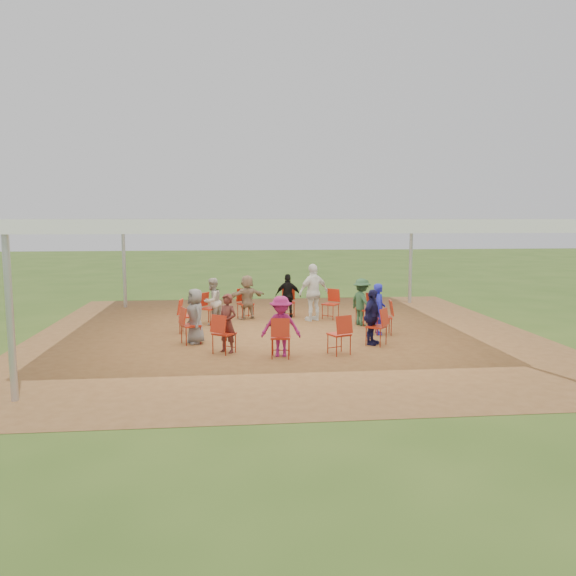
{
  "coord_description": "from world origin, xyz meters",
  "views": [
    {
      "loc": [
        -1.42,
        -14.43,
        3.0
      ],
      "look_at": [
        0.11,
        0.3,
        1.18
      ],
      "focal_mm": 35.0,
      "sensor_mm": 36.0,
      "label": 1
    }
  ],
  "objects": [
    {
      "name": "standing_person",
      "position": [
        1.02,
        1.8,
        0.85
      ],
      "size": [
        1.11,
        0.88,
        1.69
      ],
      "primitive_type": "imported",
      "rotation": [
        0.0,
        0.0,
        3.59
      ],
      "color": "white",
      "rests_on": "ground"
    },
    {
      "name": "person_seated_8",
      "position": [
        1.94,
        -1.5,
        0.67
      ],
      "size": [
        0.8,
        0.86,
        1.33
      ],
      "primitive_type": "imported",
      "rotation": [
        0.0,
        0.0,
        0.91
      ],
      "color": "#191847",
      "rests_on": "ground"
    },
    {
      "name": "person_seated_0",
      "position": [
        2.43,
        -0.33,
        0.67
      ],
      "size": [
        0.38,
        0.53,
        1.33
      ],
      "primitive_type": "imported",
      "rotation": [
        0.0,
        0.0,
        1.44
      ],
      "color": "#1D21B0",
      "rests_on": "ground"
    },
    {
      "name": "chair_4",
      "position": [
        -0.97,
        2.38,
        0.45
      ],
      "size": [
        0.56,
        0.57,
        0.9
      ],
      "primitive_type": null,
      "rotation": [
        0.0,
        0.0,
        -2.75
      ],
      "color": "#B72813",
      "rests_on": "ground"
    },
    {
      "name": "person_seated_1",
      "position": [
        2.27,
        0.93,
        0.67
      ],
      "size": [
        0.72,
        0.96,
        1.33
      ],
      "primitive_type": "imported",
      "rotation": [
        0.0,
        0.0,
        1.96
      ],
      "color": "#294F31",
      "rests_on": "ground"
    },
    {
      "name": "person_seated_3",
      "position": [
        -0.93,
        2.27,
        0.67
      ],
      "size": [
        1.32,
        0.9,
        1.33
      ],
      "primitive_type": "imported",
      "rotation": [
        0.0,
        0.0,
        -2.75
      ],
      "color": "tan",
      "rests_on": "ground"
    },
    {
      "name": "chair_2",
      "position": [
        1.57,
        2.03,
        0.45
      ],
      "size": [
        0.6,
        0.61,
        0.9
      ],
      "primitive_type": null,
      "rotation": [
        0.0,
        0.0,
        2.48
      ],
      "color": "#B72813",
      "rests_on": "ground"
    },
    {
      "name": "laptop",
      "position": [
        2.26,
        -0.31,
        0.63
      ],
      "size": [
        0.29,
        0.34,
        0.21
      ],
      "rotation": [
        0.0,
        0.0,
        1.44
      ],
      "color": "#B7B7BC",
      "rests_on": "ground"
    },
    {
      "name": "chair_9",
      "position": [
        -0.35,
        -2.54,
        0.45
      ],
      "size": [
        0.48,
        0.49,
        0.9
      ],
      "primitive_type": null,
      "rotation": [
        0.0,
        0.0,
        -0.14
      ],
      "color": "#B72813",
      "rests_on": "ground"
    },
    {
      "name": "cable_coil",
      "position": [
        -0.25,
        1.16,
        0.02
      ],
      "size": [
        0.43,
        0.43,
        0.03
      ],
      "rotation": [
        0.0,
        0.0,
        -0.43
      ],
      "color": "black",
      "rests_on": "ground"
    },
    {
      "name": "chair_6",
      "position": [
        -2.54,
        0.35,
        0.45
      ],
      "size": [
        0.49,
        0.48,
        0.9
      ],
      "primitive_type": null,
      "rotation": [
        0.0,
        0.0,
        -1.71
      ],
      "color": "#B72813",
      "rests_on": "ground"
    },
    {
      "name": "chair_1",
      "position": [
        2.38,
        0.97,
        0.45
      ],
      "size": [
        0.57,
        0.56,
        0.9
      ],
      "primitive_type": null,
      "rotation": [
        0.0,
        0.0,
        1.96
      ],
      "color": "#B72813",
      "rests_on": "ground"
    },
    {
      "name": "tent",
      "position": [
        0.0,
        0.0,
        2.37
      ],
      "size": [
        10.33,
        10.33,
        3.0
      ],
      "color": "#B2B2B7",
      "rests_on": "ground"
    },
    {
      "name": "person_seated_7",
      "position": [
        -0.33,
        -2.43,
        0.67
      ],
      "size": [
        0.91,
        0.54,
        1.33
      ],
      "primitive_type": "imported",
      "rotation": [
        0.0,
        0.0,
        -0.14
      ],
      "color": "#921A5E",
      "rests_on": "ground"
    },
    {
      "name": "person_seated_5",
      "position": [
        -2.27,
        -0.93,
        0.67
      ],
      "size": [
        0.58,
        0.74,
        1.33
      ],
      "primitive_type": "imported",
      "rotation": [
        0.0,
        0.0,
        -1.18
      ],
      "color": "slate",
      "rests_on": "ground"
    },
    {
      "name": "chair_11",
      "position": [
        2.03,
        -1.57,
        0.45
      ],
      "size": [
        0.61,
        0.6,
        0.9
      ],
      "primitive_type": null,
      "rotation": [
        0.0,
        0.0,
        0.91
      ],
      "color": "#B72813",
      "rests_on": "ground"
    },
    {
      "name": "person_seated_6",
      "position": [
        -1.5,
        -1.94,
        0.67
      ],
      "size": [
        0.58,
        0.55,
        1.33
      ],
      "primitive_type": "imported",
      "rotation": [
        0.0,
        0.0,
        -0.66
      ],
      "color": "#572722",
      "rests_on": "ground"
    },
    {
      "name": "chair_0",
      "position": [
        2.54,
        -0.35,
        0.45
      ],
      "size": [
        0.49,
        0.48,
        0.9
      ],
      "primitive_type": null,
      "rotation": [
        0.0,
        0.0,
        1.44
      ],
      "color": "#B72813",
      "rests_on": "ground"
    },
    {
      "name": "chair_10",
      "position": [
        0.97,
        -2.38,
        0.45
      ],
      "size": [
        0.56,
        0.57,
        0.9
      ],
      "primitive_type": null,
      "rotation": [
        0.0,
        0.0,
        0.39
      ],
      "color": "#B72813",
      "rests_on": "ground"
    },
    {
      "name": "ground",
      "position": [
        0.0,
        0.0,
        0.0
      ],
      "size": [
        80.0,
        80.0,
        0.0
      ],
      "primitive_type": "plane",
      "color": "#39541A",
      "rests_on": "ground"
    },
    {
      "name": "person_seated_2",
      "position": [
        0.33,
        2.43,
        0.67
      ],
      "size": [
        0.83,
        0.5,
        1.33
      ],
      "primitive_type": "imported",
      "rotation": [
        0.0,
        0.0,
        3.01
      ],
      "color": "black",
      "rests_on": "ground"
    },
    {
      "name": "chair_3",
      "position": [
        0.35,
        2.54,
        0.45
      ],
      "size": [
        0.48,
        0.49,
        0.9
      ],
      "primitive_type": null,
      "rotation": [
        0.0,
        0.0,
        3.01
      ],
      "color": "#B72813",
      "rests_on": "ground"
    },
    {
      "name": "person_seated_4",
      "position": [
        -1.94,
        1.5,
        0.67
      ],
      "size": [
        0.69,
        0.74,
        1.33
      ],
      "primitive_type": "imported",
      "rotation": [
        0.0,
        0.0,
        -2.23
      ],
      "color": "#B2AA9D",
      "rests_on": "ground"
    },
    {
      "name": "dirt_patch",
      "position": [
        0.0,
        0.0,
        0.01
      ],
      "size": [
        13.0,
        13.0,
        0.0
      ],
      "primitive_type": "plane",
      "color": "brown",
      "rests_on": "ground"
    },
    {
      "name": "chair_8",
      "position": [
        -1.57,
        -2.03,
        0.45
      ],
      "size": [
        0.6,
        0.61,
        0.9
      ],
      "primitive_type": null,
      "rotation": [
        0.0,
        0.0,
        -0.66
      ],
      "color": "#B72813",
      "rests_on": "ground"
    },
    {
      "name": "chair_7",
      "position": [
        -2.38,
        -0.97,
        0.45
      ],
      "size": [
        0.57,
        0.56,
        0.9
      ],
      "primitive_type": null,
      "rotation": [
        0.0,
        0.0,
        -1.18
      ],
      "color": "#B72813",
      "rests_on": "ground"
    },
    {
      "name": "chair_5",
      "position": [
        -2.03,
        1.57,
        0.45
      ],
      "size": [
        0.61,
        0.6,
        0.9
      ],
      "primitive_type": null,
      "rotation": [
        0.0,
        0.0,
        -2.23
      ],
      "color": "#B72813",
      "rests_on": "ground"
    }
  ]
}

